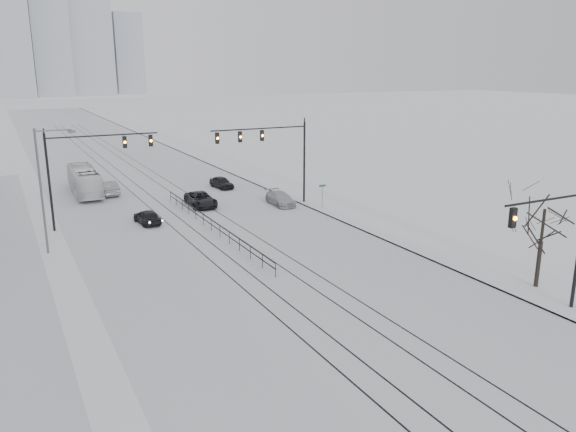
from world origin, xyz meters
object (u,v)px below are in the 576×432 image
(sedan_nb_far, at_px, (222,183))
(sedan_sb_outer, at_px, (107,188))
(sedan_nb_front, at_px, (201,199))
(bare_tree, at_px, (544,217))
(sedan_sb_inner, at_px, (147,217))
(box_truck, at_px, (85,181))
(sedan_nb_right, at_px, (280,199))
(traffic_mast_near, at_px, (561,235))

(sedan_nb_far, bearing_deg, sedan_sb_outer, 162.50)
(sedan_nb_front, relative_size, sedan_nb_far, 1.31)
(bare_tree, height_order, sedan_nb_far, bare_tree)
(bare_tree, bearing_deg, sedan_sb_inner, 124.26)
(sedan_nb_front, xyz_separation_m, box_truck, (-9.14, 10.73, 0.76))
(bare_tree, distance_m, sedan_sb_outer, 43.11)
(sedan_nb_right, bearing_deg, sedan_nb_front, 158.76)
(traffic_mast_near, xyz_separation_m, bare_tree, (2.41, 3.00, -0.07))
(sedan_nb_front, distance_m, sedan_nb_right, 7.72)
(traffic_mast_near, bearing_deg, sedan_nb_right, 93.28)
(sedan_sb_outer, xyz_separation_m, sedan_nb_far, (11.94, -2.30, -0.10))
(traffic_mast_near, bearing_deg, sedan_sb_inner, 117.69)
(sedan_sb_outer, height_order, sedan_nb_right, sedan_sb_outer)
(sedan_sb_outer, distance_m, sedan_nb_front, 11.76)
(bare_tree, bearing_deg, box_truck, 116.84)
(sedan_nb_far, distance_m, box_truck, 14.48)
(sedan_nb_front, relative_size, box_truck, 0.48)
(sedan_sb_inner, height_order, sedan_nb_front, sedan_nb_front)
(bare_tree, xyz_separation_m, sedan_nb_front, (-11.20, 29.48, -3.80))
(sedan_nb_front, relative_size, sedan_nb_right, 1.13)
(sedan_nb_far, bearing_deg, traffic_mast_near, -90.88)
(sedan_nb_front, height_order, box_truck, box_truck)
(traffic_mast_near, distance_m, sedan_nb_far, 39.94)
(traffic_mast_near, bearing_deg, bare_tree, 51.24)
(bare_tree, height_order, sedan_sb_outer, bare_tree)
(sedan_sb_outer, relative_size, sedan_nb_right, 1.03)
(sedan_nb_right, bearing_deg, sedan_sb_inner, -174.02)
(bare_tree, bearing_deg, sedan_nb_far, 99.87)
(sedan_nb_front, bearing_deg, sedan_nb_right, -21.02)
(sedan_nb_front, distance_m, sedan_nb_far, 8.57)
(sedan_nb_far, height_order, box_truck, box_truck)
(sedan_sb_inner, distance_m, sedan_nb_far, 15.60)
(traffic_mast_near, relative_size, sedan_nb_far, 1.86)
(bare_tree, xyz_separation_m, sedan_nb_far, (-6.36, 36.55, -3.85))
(traffic_mast_near, relative_size, sedan_sb_inner, 1.89)
(sedan_nb_front, height_order, sedan_nb_far, sedan_nb_front)
(sedan_nb_far, bearing_deg, bare_tree, -86.71)
(sedan_nb_far, bearing_deg, sedan_sb_inner, -141.48)
(sedan_sb_inner, bearing_deg, sedan_nb_right, 177.90)
(traffic_mast_near, xyz_separation_m, sedan_nb_far, (-3.95, 39.55, -3.92))
(traffic_mast_near, height_order, sedan_sb_outer, traffic_mast_near)
(bare_tree, distance_m, sedan_sb_inner, 31.09)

